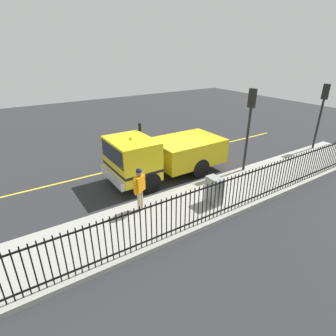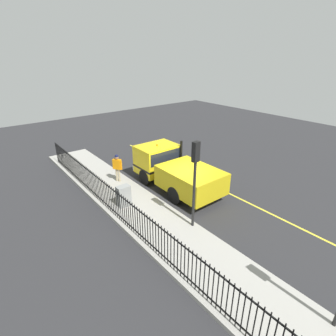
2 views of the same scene
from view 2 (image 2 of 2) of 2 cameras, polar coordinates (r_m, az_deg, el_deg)
ground_plane at (r=15.00m, az=3.44°, el=-5.74°), size 45.91×45.91×0.00m
sidewalk_slab at (r=13.45m, az=-6.06°, el=-9.22°), size 2.83×20.87×0.16m
lane_marking at (r=16.32m, az=8.99°, el=-3.41°), size 0.12×18.78×0.01m
work_truck at (r=15.37m, az=0.82°, el=0.12°), size 2.50×5.84×2.51m
worker_standing at (r=15.95m, az=-10.92°, el=0.61°), size 0.44×0.55×1.73m
iron_fence at (r=12.52m, az=-10.87°, el=-7.75°), size 0.04×17.77×1.49m
traffic_light_near at (r=10.90m, az=5.87°, el=-0.08°), size 0.32×0.24×3.98m
utility_cabinet at (r=13.58m, az=-9.55°, el=-5.97°), size 0.67×0.41×1.10m
traffic_cone at (r=18.21m, az=2.58°, el=0.81°), size 0.40×0.40×0.57m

